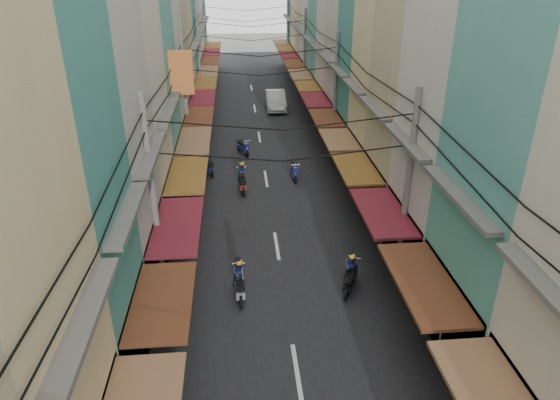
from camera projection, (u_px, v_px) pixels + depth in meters
ground at (290, 331)px, 18.28m from camera, size 160.00×160.00×0.00m
road at (261, 146)px, 36.18m from camera, size 10.00×80.00×0.02m
sidewalk_left at (170, 148)px, 35.66m from camera, size 3.00×80.00×0.06m
sidewalk_right at (349, 143)px, 36.70m from camera, size 3.00×80.00×0.06m
building_row_left at (121, 8)px, 28.19m from camera, size 7.80×67.67×23.70m
building_row_right at (395, 12)px, 29.52m from camera, size 7.80×68.98×22.59m
utility_poles at (263, 68)px, 28.84m from camera, size 10.20×66.13×8.20m
white_car at (276, 109)px, 45.12m from camera, size 5.65×2.28×1.98m
bicycle at (529, 379)px, 16.19m from camera, size 1.82×0.97×1.19m
moving_scooters at (263, 206)px, 26.24m from camera, size 6.65×18.15×1.96m
parked_scooters at (450, 370)px, 15.90m from camera, size 12.97×13.23×1.00m
pedestrians at (176, 269)px, 20.12m from camera, size 11.63×22.70×2.17m
traffic_sign at (446, 302)px, 16.28m from camera, size 0.10×0.66×2.99m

